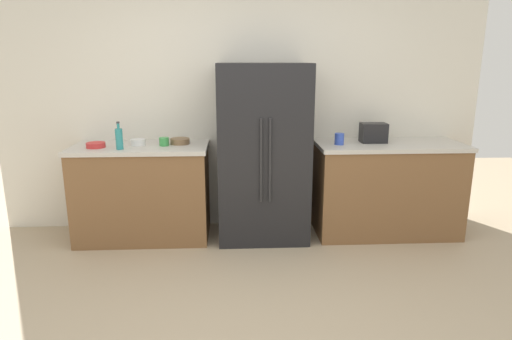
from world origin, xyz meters
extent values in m
plane|color=tan|center=(0.00, 0.00, 0.00)|extent=(9.90, 9.90, 0.00)
cube|color=silver|center=(0.00, 1.96, 1.32)|extent=(4.95, 0.10, 2.63)
cube|color=brown|center=(-0.97, 1.58, 0.45)|extent=(1.26, 0.63, 0.89)
cube|color=beige|center=(-0.97, 1.58, 0.91)|extent=(1.29, 0.66, 0.04)
cube|color=brown|center=(1.46, 1.58, 0.45)|extent=(1.41, 0.63, 0.89)
cube|color=beige|center=(1.46, 1.58, 0.91)|extent=(1.44, 0.66, 0.04)
cube|color=black|center=(0.21, 1.56, 0.85)|extent=(0.86, 0.65, 1.70)
cylinder|color=#262628|center=(0.17, 1.22, 0.85)|extent=(0.02, 0.02, 0.77)
cylinder|color=#262628|center=(0.25, 1.22, 0.85)|extent=(0.02, 0.02, 0.77)
cube|color=black|center=(1.31, 1.63, 1.03)|extent=(0.25, 0.17, 0.19)
cylinder|color=teal|center=(-1.12, 1.40, 1.03)|extent=(0.07, 0.07, 0.19)
cylinder|color=teal|center=(-1.12, 1.40, 1.15)|extent=(0.02, 0.02, 0.05)
cylinder|color=#333338|center=(-1.12, 1.40, 1.18)|extent=(0.03, 0.03, 0.02)
cylinder|color=blue|center=(0.94, 1.53, 0.99)|extent=(0.09, 0.09, 0.11)
cylinder|color=green|center=(-0.74, 1.56, 0.97)|extent=(0.09, 0.09, 0.08)
cylinder|color=red|center=(-1.36, 1.50, 0.96)|extent=(0.17, 0.17, 0.05)
cylinder|color=white|center=(-0.99, 1.61, 0.96)|extent=(0.14, 0.14, 0.06)
cylinder|color=brown|center=(-0.60, 1.64, 0.96)|extent=(0.19, 0.19, 0.05)
camera|label=1|loc=(-0.08, -2.60, 1.73)|focal=30.81mm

